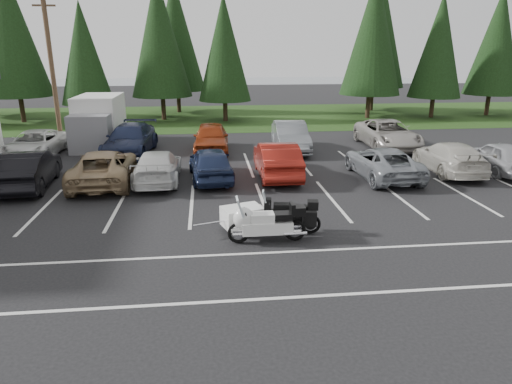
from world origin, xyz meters
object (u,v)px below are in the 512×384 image
object	(u,v)px
car_near_2	(104,167)
touring_motorcycle	(267,219)
car_near_4	(211,163)
adventure_motorcycle	(287,212)
car_far_1	(130,140)
car_far_2	(211,138)
car_near_6	(382,162)
car_far_3	(290,137)
car_near_5	(277,159)
car_near_8	(500,157)
car_far_4	(388,134)
car_near_7	(449,157)
utility_pole	(52,65)
car_near_3	(157,166)
car_far_0	(35,144)
cargo_trailer	(242,219)
box_truck	(97,122)
car_near_1	(28,169)

from	to	relation	value
car_near_2	touring_motorcycle	bearing A→B (deg)	128.40
car_near_4	adventure_motorcycle	size ratio (longest dim) A/B	1.88
car_far_1	car_far_2	world-z (taller)	car_far_1
car_near_6	car_far_3	bearing A→B (deg)	-64.01
car_near_5	car_near_8	xyz separation A→B (m)	(10.55, -0.34, -0.07)
car_near_6	car_far_4	distance (m)	6.90
car_near_7	adventure_motorcycle	size ratio (longest dim) A/B	2.13
utility_pole	car_near_3	distance (m)	10.69
car_near_4	car_far_1	distance (m)	7.15
car_far_0	car_near_2	bearing A→B (deg)	-48.64
car_near_5	car_far_1	xyz separation A→B (m)	(-7.32, 5.48, 0.01)
car_near_5	touring_motorcycle	distance (m)	7.43
car_near_3	cargo_trailer	distance (m)	6.91
car_near_7	box_truck	bearing A→B (deg)	-20.24
car_near_2	cargo_trailer	size ratio (longest dim) A/B	2.95
car_far_1	car_far_2	bearing A→B (deg)	7.68
car_near_5	car_far_2	bearing A→B (deg)	-62.59
car_near_6	car_far_1	distance (m)	13.51
car_far_1	car_far_4	bearing A→B (deg)	6.37
cargo_trailer	adventure_motorcycle	bearing A→B (deg)	-30.91
car_near_6	car_near_5	bearing A→B (deg)	-9.35
car_near_3	car_near_6	distance (m)	10.03
car_far_3	cargo_trailer	distance (m)	12.28
box_truck	car_near_4	distance (m)	10.47
box_truck	cargo_trailer	world-z (taller)	box_truck
adventure_motorcycle	car_near_5	bearing A→B (deg)	93.33
car_near_4	car_far_4	world-z (taller)	car_far_4
utility_pole	car_far_0	distance (m)	4.58
car_near_6	car_far_0	bearing A→B (deg)	-20.75
car_far_1	car_far_3	size ratio (longest dim) A/B	1.12
car_far_0	car_far_4	distance (m)	19.78
box_truck	car_far_3	size ratio (longest dim) A/B	1.13
car_near_3	cargo_trailer	size ratio (longest dim) A/B	2.64
box_truck	car_far_2	size ratio (longest dim) A/B	1.19
car_near_4	car_near_5	bearing A→B (deg)	178.95
car_near_6	car_far_3	world-z (taller)	car_far_3
box_truck	car_far_0	xyz separation A→B (m)	(-2.74, -2.59, -0.75)
cargo_trailer	car_near_2	bearing A→B (deg)	114.41
car_far_3	adventure_motorcycle	distance (m)	12.25
car_near_1	car_far_0	world-z (taller)	car_near_1
car_near_3	car_near_7	distance (m)	13.48
car_near_6	touring_motorcycle	bearing A→B (deg)	45.90
car_near_2	car_near_6	size ratio (longest dim) A/B	1.06
adventure_motorcycle	cargo_trailer	bearing A→B (deg)	176.24
cargo_trailer	adventure_motorcycle	size ratio (longest dim) A/B	0.77
utility_pole	box_truck	size ratio (longest dim) A/B	1.61
car_near_1	car_near_4	size ratio (longest dim) A/B	1.09
car_near_3	car_far_4	bearing A→B (deg)	-155.59
car_near_2	car_far_0	xyz separation A→B (m)	(-4.75, 5.66, -0.04)
cargo_trailer	adventure_motorcycle	world-z (taller)	adventure_motorcycle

